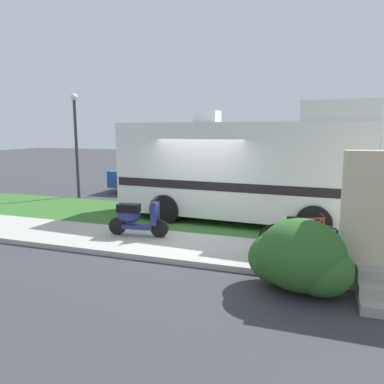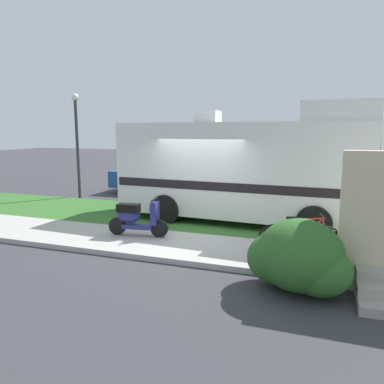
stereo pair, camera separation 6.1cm
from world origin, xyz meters
TOP-DOWN VIEW (x-y plane):
  - ground_plane at (0.00, 0.00)m, footprint 80.00×80.00m
  - sidewalk at (0.00, -1.20)m, footprint 24.00×2.00m
  - grass_strip at (0.00, 1.50)m, footprint 24.00×3.40m
  - motorhome_rv at (1.04, 1.77)m, footprint 7.19×2.75m
  - scooter at (-1.14, -0.90)m, footprint 1.55×0.51m
  - bicycle at (2.82, -1.23)m, footprint 1.70×0.53m
  - pickup_truck_near at (-2.44, 5.89)m, footprint 5.13×2.25m
  - bush_by_porch at (2.88, -2.69)m, footprint 1.75×1.32m
  - street_lamp_post at (-6.11, 3.60)m, footprint 0.28×0.28m

SIDE VIEW (x-z plane):
  - ground_plane at x=0.00m, z-range 0.00..0.00m
  - grass_strip at x=0.00m, z-range 0.00..0.08m
  - sidewalk at x=0.00m, z-range 0.00..0.12m
  - bicycle at x=2.82m, z-range 0.06..0.96m
  - scooter at x=-1.14m, z-range 0.10..1.06m
  - bush_by_porch at x=2.88m, z-range -0.03..1.21m
  - pickup_truck_near at x=-2.44m, z-range 0.07..1.78m
  - motorhome_rv at x=1.04m, z-range -0.08..3.37m
  - street_lamp_post at x=-6.11m, z-range 0.45..4.62m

